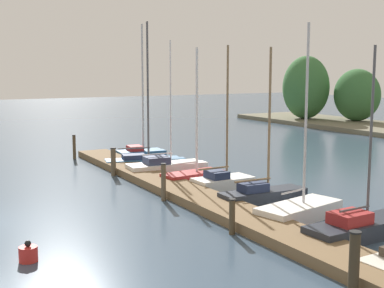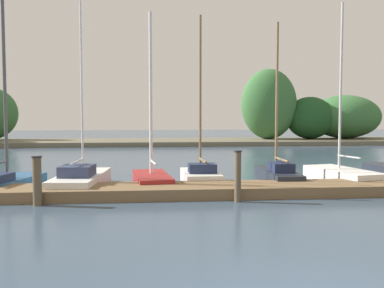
# 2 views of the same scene
# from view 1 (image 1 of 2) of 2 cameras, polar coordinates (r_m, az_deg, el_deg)

# --- Properties ---
(dock_pier) EXTENTS (24.10, 1.80, 0.35)m
(dock_pier) POSITION_cam_1_polar(r_m,az_deg,el_deg) (22.25, -0.89, -5.18)
(dock_pier) COLOR brown
(dock_pier) RESTS_ON ground
(sailboat_0) EXTENTS (1.62, 3.00, 7.93)m
(sailboat_0) POSITION_cam_1_polar(r_m,az_deg,el_deg) (31.97, -5.49, -0.69)
(sailboat_0) COLOR #285684
(sailboat_0) RESTS_ON ground
(sailboat_1) EXTENTS (2.06, 4.53, 7.83)m
(sailboat_1) POSITION_cam_1_polar(r_m,az_deg,el_deg) (29.21, -5.09, -1.61)
(sailboat_1) COLOR #285684
(sailboat_1) RESTS_ON ground
(sailboat_2) EXTENTS (1.69, 4.27, 6.73)m
(sailboat_2) POSITION_cam_1_polar(r_m,az_deg,el_deg) (26.94, -2.67, -2.47)
(sailboat_2) COLOR white
(sailboat_2) RESTS_ON ground
(sailboat_3) EXTENTS (1.51, 3.31, 6.29)m
(sailboat_3) POSITION_cam_1_polar(r_m,az_deg,el_deg) (24.95, 0.36, -3.27)
(sailboat_3) COLOR maroon
(sailboat_3) RESTS_ON ground
(sailboat_4) EXTENTS (1.37, 2.90, 6.32)m
(sailboat_4) POSITION_cam_1_polar(r_m,az_deg,el_deg) (23.62, 3.52, -3.92)
(sailboat_4) COLOR white
(sailboat_4) RESTS_ON ground
(sailboat_5) EXTENTS (1.10, 3.88, 6.14)m
(sailboat_5) POSITION_cam_1_polar(r_m,az_deg,el_deg) (21.26, 7.85, -5.32)
(sailboat_5) COLOR #232833
(sailboat_5) RESTS_ON ground
(sailboat_6) EXTENTS (2.03, 3.77, 6.86)m
(sailboat_6) POSITION_cam_1_polar(r_m,az_deg,el_deg) (19.31, 11.79, -6.89)
(sailboat_6) COLOR white
(sailboat_6) RESTS_ON ground
(sailboat_7) EXTENTS (1.39, 4.31, 6.00)m
(sailboat_7) POSITION_cam_1_polar(r_m,az_deg,el_deg) (17.63, 17.99, -8.48)
(sailboat_7) COLOR #232833
(sailboat_7) RESTS_ON ground
(mooring_piling_0) EXTENTS (0.21, 0.21, 1.45)m
(mooring_piling_0) POSITION_cam_1_polar(r_m,az_deg,el_deg) (32.04, -12.63, -0.30)
(mooring_piling_0) COLOR #4C3D28
(mooring_piling_0) RESTS_ON ground
(mooring_piling_1) EXTENTS (0.29, 0.29, 1.42)m
(mooring_piling_1) POSITION_cam_1_polar(r_m,az_deg,el_deg) (26.61, -8.51, -1.89)
(mooring_piling_1) COLOR brown
(mooring_piling_1) RESTS_ON ground
(mooring_piling_2) EXTENTS (0.23, 0.23, 1.54)m
(mooring_piling_2) POSITION_cam_1_polar(r_m,az_deg,el_deg) (21.31, -3.10, -4.12)
(mooring_piling_2) COLOR brown
(mooring_piling_2) RESTS_ON ground
(mooring_piling_3) EXTENTS (0.23, 0.23, 1.17)m
(mooring_piling_3) POSITION_cam_1_polar(r_m,az_deg,el_deg) (17.09, 4.36, -7.82)
(mooring_piling_3) COLOR #4C3D28
(mooring_piling_3) RESTS_ON ground
(mooring_piling_4) EXTENTS (0.29, 0.29, 1.54)m
(mooring_piling_4) POSITION_cam_1_polar(r_m,az_deg,el_deg) (13.19, 17.15, -12.19)
(mooring_piling_4) COLOR #3D3323
(mooring_piling_4) RESTS_ON ground
(channel_buoy_0) EXTENTS (0.52, 0.52, 0.60)m
(channel_buoy_0) POSITION_cam_1_polar(r_m,az_deg,el_deg) (15.52, -17.30, -11.25)
(channel_buoy_0) COLOR red
(channel_buoy_0) RESTS_ON ground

